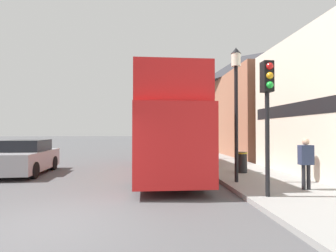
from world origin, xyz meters
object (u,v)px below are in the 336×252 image
at_px(parked_car_ahead_of_bus, 167,148).
at_px(lamp_post_third, 178,114).
at_px(pedestrian_second, 306,159).
at_px(traffic_signal, 267,97).
at_px(lamp_post_second, 196,110).
at_px(tour_bus, 163,134).
at_px(lamp_post_nearest, 236,89).
at_px(litter_bin, 242,162).
at_px(parked_car_far_side, 27,158).

bearing_deg(parked_car_ahead_of_bus, lamp_post_third, 71.66).
distance_m(parked_car_ahead_of_bus, lamp_post_third, 6.40).
xyz_separation_m(pedestrian_second, lamp_post_third, (-1.74, 17.34, 2.52)).
bearing_deg(pedestrian_second, lamp_post_third, 95.73).
height_order(pedestrian_second, lamp_post_third, lamp_post_third).
bearing_deg(traffic_signal, lamp_post_second, 89.86).
distance_m(tour_bus, lamp_post_third, 13.04).
relative_size(pedestrian_second, lamp_post_second, 0.34).
bearing_deg(lamp_post_third, traffic_signal, -89.47).
distance_m(pedestrian_second, lamp_post_nearest, 3.19).
bearing_deg(pedestrian_second, lamp_post_second, 99.41).
bearing_deg(tour_bus, pedestrian_second, -48.72).
relative_size(tour_bus, lamp_post_third, 1.97).
bearing_deg(tour_bus, litter_bin, -21.35).
bearing_deg(parked_car_ahead_of_bus, parked_car_far_side, -136.91).
bearing_deg(lamp_post_third, litter_bin, -85.97).
relative_size(tour_bus, pedestrian_second, 6.35).
distance_m(tour_bus, traffic_signal, 6.01).
height_order(tour_bus, parked_car_ahead_of_bus, tour_bus).
bearing_deg(parked_car_ahead_of_bus, lamp_post_nearest, -84.51).
xyz_separation_m(tour_bus, lamp_post_nearest, (2.37, -3.28, 1.60)).
bearing_deg(lamp_post_nearest, tour_bus, 125.88).
distance_m(parked_car_far_side, traffic_signal, 10.41).
distance_m(traffic_signal, lamp_post_second, 10.09).
bearing_deg(parked_car_ahead_of_bus, pedestrian_second, -77.55).
bearing_deg(parked_car_far_side, litter_bin, 170.53).
distance_m(parked_car_far_side, litter_bin, 9.55).
height_order(tour_bus, lamp_post_second, lamp_post_second).
height_order(lamp_post_second, lamp_post_third, lamp_post_third).
xyz_separation_m(pedestrian_second, lamp_post_second, (-1.55, 9.35, 2.21)).
distance_m(traffic_signal, lamp_post_third, 18.09).
bearing_deg(litter_bin, pedestrian_second, -77.27).
height_order(parked_car_ahead_of_bus, traffic_signal, traffic_signal).
height_order(lamp_post_nearest, lamp_post_third, lamp_post_third).
distance_m(pedestrian_second, lamp_post_third, 17.61).
bearing_deg(litter_bin, lamp_post_nearest, -115.69).
xyz_separation_m(lamp_post_nearest, lamp_post_second, (0.16, 7.99, -0.13)).
distance_m(pedestrian_second, traffic_signal, 2.49).
xyz_separation_m(tour_bus, pedestrian_second, (4.08, -4.63, -0.73)).
xyz_separation_m(parked_car_far_side, pedestrian_second, (10.21, -4.66, 0.36)).
xyz_separation_m(parked_car_far_side, traffic_signal, (8.64, -5.40, 2.14)).
relative_size(lamp_post_third, litter_bin, 5.72).
distance_m(tour_bus, lamp_post_second, 5.55).
distance_m(parked_car_far_side, lamp_post_third, 15.51).
bearing_deg(tour_bus, lamp_post_third, 79.50).
distance_m(lamp_post_third, litter_bin, 14.35).
bearing_deg(tour_bus, lamp_post_nearest, -54.20).
bearing_deg(lamp_post_third, lamp_post_second, -88.63).
bearing_deg(parked_car_far_side, traffic_signal, 146.52).
bearing_deg(pedestrian_second, lamp_post_nearest, 141.55).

